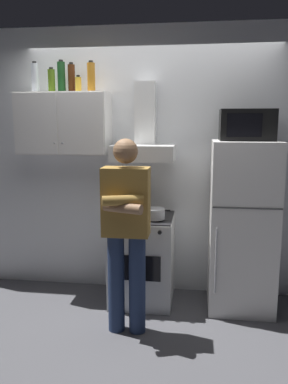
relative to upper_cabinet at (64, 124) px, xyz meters
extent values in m
plane|color=#4C4C51|center=(0.85, -0.37, -1.75)|extent=(7.00, 7.00, 0.00)
cube|color=white|center=(0.85, 0.23, -0.40)|extent=(4.80, 0.10, 2.70)
cube|color=white|center=(0.00, 0.01, 0.00)|extent=(0.90, 0.34, 0.60)
cube|color=white|center=(-0.22, -0.17, 0.00)|extent=(0.43, 0.01, 0.58)
cube|color=white|center=(0.22, -0.17, 0.00)|extent=(0.43, 0.01, 0.58)
sphere|color=#B2B2B7|center=(-0.04, -0.18, -0.18)|extent=(0.02, 0.02, 0.02)
sphere|color=#B2B2B7|center=(0.04, -0.18, -0.18)|extent=(0.02, 0.02, 0.02)
cube|color=silver|center=(0.80, -0.12, -1.32)|extent=(0.60, 0.60, 0.85)
cube|color=black|center=(0.80, -0.12, -0.89)|extent=(0.59, 0.59, 0.01)
cube|color=black|center=(0.80, -0.43, -1.30)|extent=(0.42, 0.01, 0.24)
cylinder|color=black|center=(0.67, -0.24, -0.88)|extent=(0.16, 0.16, 0.01)
cylinder|color=black|center=(0.93, -0.24, -0.88)|extent=(0.16, 0.16, 0.01)
cylinder|color=black|center=(0.67, 0.00, -0.88)|extent=(0.16, 0.16, 0.01)
cylinder|color=black|center=(0.93, 0.00, -0.88)|extent=(0.16, 0.16, 0.01)
cylinder|color=black|center=(0.60, -0.44, -0.95)|extent=(0.04, 0.02, 0.04)
cylinder|color=black|center=(0.73, -0.44, -0.95)|extent=(0.04, 0.02, 0.04)
cylinder|color=black|center=(0.87, -0.44, -0.95)|extent=(0.04, 0.02, 0.04)
cylinder|color=black|center=(1.00, -0.44, -0.95)|extent=(0.04, 0.02, 0.04)
cube|color=white|center=(0.80, -0.04, -0.27)|extent=(0.60, 0.44, 0.15)
cube|color=white|center=(0.80, 0.10, 0.10)|extent=(0.20, 0.16, 0.60)
cube|color=white|center=(1.75, -0.12, -0.95)|extent=(0.60, 0.60, 1.60)
cube|color=#4C4C4C|center=(1.75, -0.43, -0.71)|extent=(0.59, 0.01, 0.01)
cylinder|color=silver|center=(1.50, -0.44, -1.19)|extent=(0.02, 0.02, 0.60)
cube|color=black|center=(1.75, -0.10, -0.01)|extent=(0.48, 0.36, 0.28)
cube|color=black|center=(1.71, -0.29, -0.01)|extent=(0.30, 0.01, 0.20)
cylinder|color=navy|center=(0.66, -0.72, -1.32)|extent=(0.14, 0.14, 0.85)
cylinder|color=navy|center=(0.84, -0.72, -1.32)|extent=(0.14, 0.14, 0.85)
cube|color=olive|center=(0.75, -0.72, -0.62)|extent=(0.38, 0.20, 0.56)
cylinder|color=olive|center=(0.75, -0.86, -0.58)|extent=(0.33, 0.17, 0.08)
cylinder|color=#8C6647|center=(0.75, -0.86, -0.64)|extent=(0.33, 0.17, 0.08)
sphere|color=#8C6647|center=(0.75, -0.72, -0.21)|extent=(0.20, 0.20, 0.20)
cylinder|color=#B7BABF|center=(0.93, -0.24, -0.83)|extent=(0.20, 0.20, 0.10)
cylinder|color=black|center=(0.81, -0.24, -0.79)|extent=(0.05, 0.01, 0.01)
cylinder|color=black|center=(1.05, -0.24, -0.79)|extent=(0.05, 0.01, 0.01)
cylinder|color=gold|center=(0.16, -0.01, 0.37)|extent=(0.06, 0.06, 0.14)
cylinder|color=black|center=(0.16, -0.01, 0.45)|extent=(0.03, 0.03, 0.02)
cylinder|color=#47230F|center=(0.08, 0.03, 0.43)|extent=(0.07, 0.07, 0.26)
cylinder|color=black|center=(0.08, 0.03, 0.57)|extent=(0.04, 0.04, 0.02)
cylinder|color=silver|center=(-0.27, -0.01, 0.44)|extent=(0.07, 0.07, 0.27)
cylinder|color=black|center=(-0.27, -0.01, 0.58)|extent=(0.04, 0.04, 0.02)
cylinder|color=#4C6B19|center=(-0.10, -0.02, 0.41)|extent=(0.07, 0.07, 0.21)
cylinder|color=black|center=(-0.10, -0.02, 0.52)|extent=(0.04, 0.04, 0.02)
cylinder|color=#B7721E|center=(0.29, -0.01, 0.44)|extent=(0.08, 0.08, 0.27)
cylinder|color=black|center=(0.29, -0.01, 0.58)|extent=(0.04, 0.04, 0.02)
cylinder|color=#19471E|center=(-0.02, 0.02, 0.44)|extent=(0.08, 0.08, 0.29)
cylinder|color=black|center=(-0.02, 0.02, 0.60)|extent=(0.04, 0.04, 0.02)
camera|label=1|loc=(1.31, -3.78, 0.02)|focal=36.59mm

